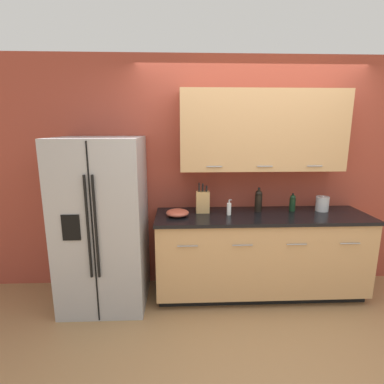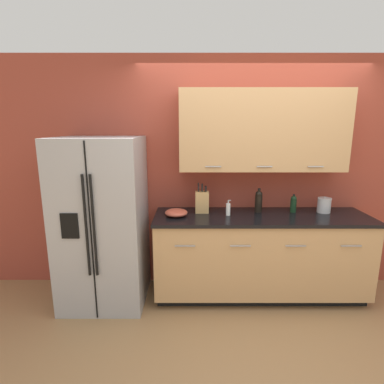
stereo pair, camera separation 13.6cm
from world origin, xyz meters
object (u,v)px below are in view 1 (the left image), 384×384
at_px(soap_dispenser, 229,209).
at_px(steel_canister, 322,204).
at_px(refrigerator, 103,223).
at_px(wine_bottle, 258,200).
at_px(oil_bottle, 292,202).
at_px(mixing_bowl, 177,213).
at_px(knife_block, 203,201).

relative_size(soap_dispenser, steel_canister, 0.94).
bearing_deg(refrigerator, steel_canister, 4.08).
bearing_deg(wine_bottle, oil_bottle, 0.00).
relative_size(refrigerator, steel_canister, 9.87).
distance_m(refrigerator, steel_canister, 2.38).
height_order(wine_bottle, soap_dispenser, wine_bottle).
distance_m(refrigerator, mixing_bowl, 0.77).
relative_size(knife_block, soap_dispenser, 1.97).
distance_m(soap_dispenser, steel_canister, 1.06).
height_order(refrigerator, mixing_bowl, refrigerator).
height_order(knife_block, oil_bottle, knife_block).
relative_size(wine_bottle, steel_canister, 1.50).
distance_m(steel_canister, mixing_bowl, 1.61).
bearing_deg(refrigerator, soap_dispenser, 2.45).
bearing_deg(mixing_bowl, knife_block, 25.88).
xyz_separation_m(wine_bottle, mixing_bowl, (-0.89, -0.15, -0.09)).
relative_size(soap_dispenser, oil_bottle, 0.84).
height_order(soap_dispenser, mixing_bowl, soap_dispenser).
bearing_deg(soap_dispenser, knife_block, 159.06).
bearing_deg(mixing_bowl, steel_canister, 5.04).
bearing_deg(knife_block, oil_bottle, 1.30).
distance_m(wine_bottle, mixing_bowl, 0.91).
distance_m(knife_block, wine_bottle, 0.62).
distance_m(soap_dispenser, oil_bottle, 0.74).
bearing_deg(wine_bottle, refrigerator, -173.70).
relative_size(wine_bottle, oil_bottle, 1.34).
bearing_deg(refrigerator, knife_block, 8.78).
xyz_separation_m(refrigerator, steel_canister, (2.37, 0.17, 0.14)).
xyz_separation_m(knife_block, oil_bottle, (1.00, 0.02, -0.03)).
bearing_deg(knife_block, mixing_bowl, -154.12).
distance_m(knife_block, oil_bottle, 1.00).
height_order(soap_dispenser, steel_canister, steel_canister).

